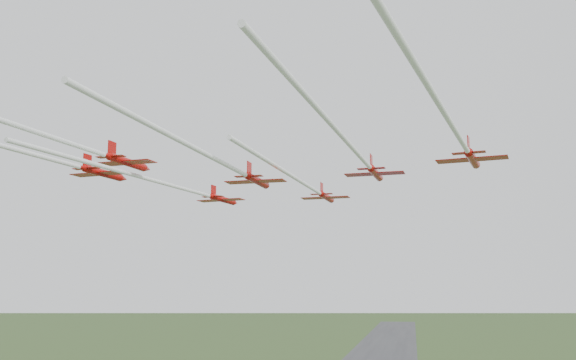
% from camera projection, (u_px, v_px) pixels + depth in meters
% --- Properties ---
extents(jet_lead, '(9.78, 58.09, 2.79)m').
position_uv_depth(jet_lead, '(309.00, 186.00, 111.81)').
color(jet_lead, '#A90B07').
extents(jet_row2_left, '(13.76, 53.33, 2.48)m').
position_uv_depth(jet_row2_left, '(183.00, 188.00, 99.08)').
color(jet_row2_left, '#A90B07').
extents(jet_row2_right, '(11.23, 69.06, 2.90)m').
position_uv_depth(jet_row2_right, '(355.00, 151.00, 88.24)').
color(jet_row2_right, '#A90B07').
extents(jet_row3_left, '(13.42, 54.39, 2.92)m').
position_uv_depth(jet_row3_left, '(51.00, 159.00, 92.35)').
color(jet_row3_left, '#A90B07').
extents(jet_row3_mid, '(9.07, 53.96, 2.68)m').
position_uv_depth(jet_row3_mid, '(227.00, 165.00, 82.66)').
color(jet_row3_mid, '#A90B07').
extents(jet_row3_right, '(16.40, 64.44, 2.74)m').
position_uv_depth(jet_row3_right, '(455.00, 130.00, 69.34)').
color(jet_row3_right, '#A90B07').
extents(jet_row4_left, '(11.56, 55.10, 2.67)m').
position_uv_depth(jet_row4_left, '(66.00, 142.00, 76.13)').
color(jet_row4_left, '#A90B07').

